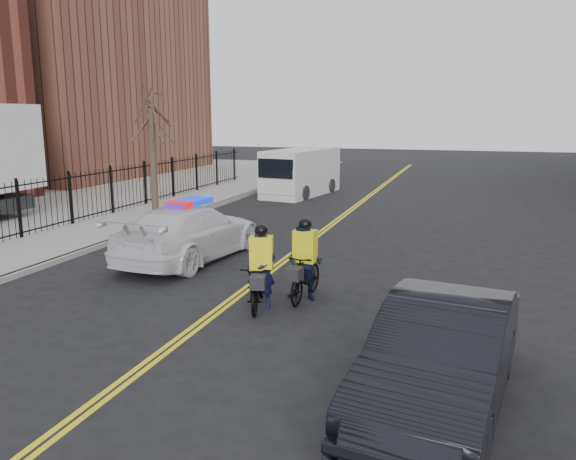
% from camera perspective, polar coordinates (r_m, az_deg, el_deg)
% --- Properties ---
extents(ground, '(120.00, 120.00, 0.00)m').
position_cam_1_polar(ground, '(12.21, -6.99, -8.05)').
color(ground, black).
rests_on(ground, ground).
extents(center_line_left, '(0.10, 60.00, 0.01)m').
position_cam_1_polar(center_line_left, '(19.49, 2.78, -0.52)').
color(center_line_left, yellow).
rests_on(center_line_left, ground).
extents(center_line_right, '(0.10, 60.00, 0.01)m').
position_cam_1_polar(center_line_right, '(19.45, 3.24, -0.55)').
color(center_line_right, yellow).
rests_on(center_line_right, ground).
extents(sidewalk, '(3.00, 60.00, 0.15)m').
position_cam_1_polar(sidewalk, '(22.56, -15.70, 0.90)').
color(sidewalk, gray).
rests_on(sidewalk, ground).
extents(curb, '(0.20, 60.00, 0.15)m').
position_cam_1_polar(curb, '(21.77, -12.41, 0.69)').
color(curb, gray).
rests_on(curb, ground).
extents(iron_fence, '(0.12, 28.00, 2.00)m').
position_cam_1_polar(iron_fence, '(23.28, -18.90, 3.34)').
color(iron_fence, black).
rests_on(iron_fence, ground).
extents(warehouse_far, '(14.00, 18.00, 14.00)m').
position_cam_1_polar(warehouse_far, '(44.41, -21.64, 14.55)').
color(warehouse_far, brown).
rests_on(warehouse_far, ground).
extents(street_tree, '(3.20, 3.20, 4.80)m').
position_cam_1_polar(street_tree, '(23.95, -13.68, 9.94)').
color(street_tree, '#392D21').
rests_on(street_tree, sidewalk).
extents(police_cruiser, '(2.72, 5.64, 1.74)m').
position_cam_1_polar(police_cruiser, '(16.30, -9.88, -0.23)').
color(police_cruiser, white).
rests_on(police_cruiser, ground).
extents(dark_sedan, '(2.29, 4.94, 1.57)m').
position_cam_1_polar(dark_sedan, '(8.31, 15.35, -12.22)').
color(dark_sedan, black).
rests_on(dark_sedan, ground).
extents(cargo_van, '(2.91, 5.89, 2.37)m').
position_cam_1_polar(cargo_van, '(29.25, 1.21, 5.82)').
color(cargo_van, silver).
rests_on(cargo_van, ground).
extents(cyclist_near, '(1.09, 1.98, 1.84)m').
position_cam_1_polar(cyclist_near, '(12.09, -2.70, -4.98)').
color(cyclist_near, black).
rests_on(cyclist_near, ground).
extents(cyclist_far, '(0.87, 1.87, 1.87)m').
position_cam_1_polar(cyclist_far, '(12.57, 1.72, -3.86)').
color(cyclist_far, black).
rests_on(cyclist_far, ground).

